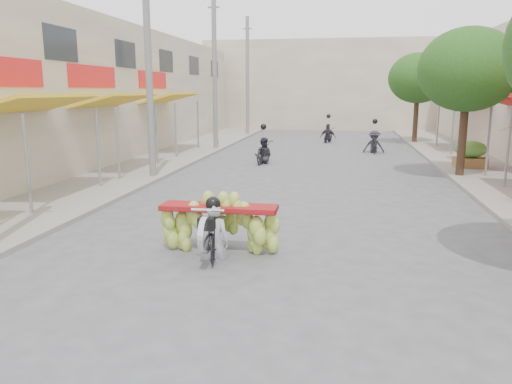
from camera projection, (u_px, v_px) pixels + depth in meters
name	position (u px, v px, depth m)	size (l,w,h in m)	color
sidewalk_left	(143.00, 164.00, 20.95)	(4.00, 60.00, 0.12)	gray
sidewalk_right	(498.00, 173.00, 18.60)	(4.00, 60.00, 0.12)	gray
shophouse_row_left	(14.00, 93.00, 20.21)	(9.77, 40.00, 6.00)	#BCAD95
far_building	(330.00, 86.00, 41.29)	(20.00, 6.00, 7.00)	#BCAD95
utility_pole_mid	(148.00, 63.00, 16.99)	(0.60, 0.24, 8.00)	slate
utility_pole_far	(215.00, 72.00, 25.68)	(0.60, 0.24, 8.00)	slate
utility_pole_back	(247.00, 77.00, 34.37)	(0.60, 0.24, 8.00)	slate
street_tree_mid	(468.00, 70.00, 17.16)	(3.40, 3.40, 5.25)	#3A2719
street_tree_far	(418.00, 78.00, 28.75)	(3.40, 3.40, 5.25)	#3A2719
produce_crate_far	(471.00, 152.00, 19.57)	(1.20, 0.88, 1.16)	brown
banana_motorbike	(216.00, 221.00, 9.45)	(2.26, 1.81, 1.97)	black
pedestrian	(470.00, 144.00, 19.98)	(0.87, 0.53, 1.74)	white
bg_motorbike_a	(263.00, 147.00, 21.41)	(0.85, 1.75, 1.95)	black
bg_motorbike_b	(374.00, 136.00, 25.07)	(1.07, 1.90, 1.95)	black
bg_motorbike_c	(328.00, 129.00, 30.12)	(1.07, 1.62, 1.95)	black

